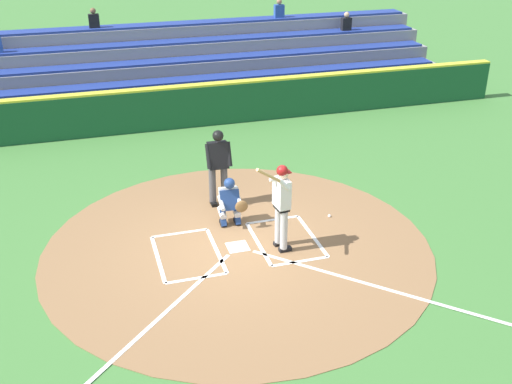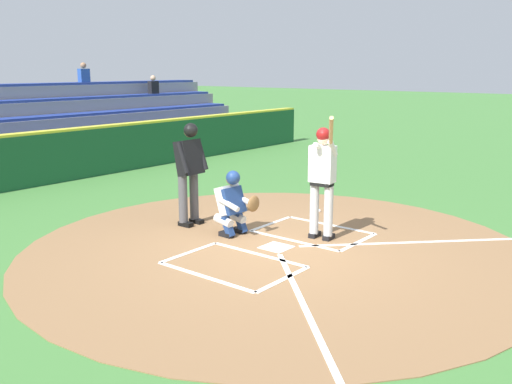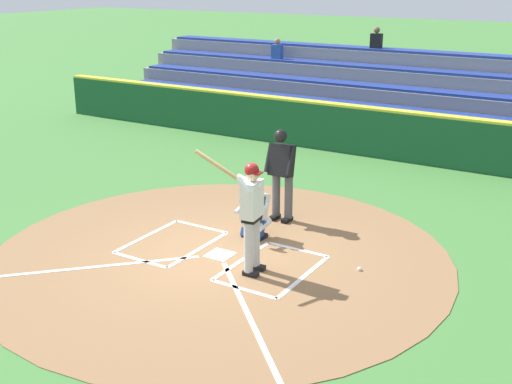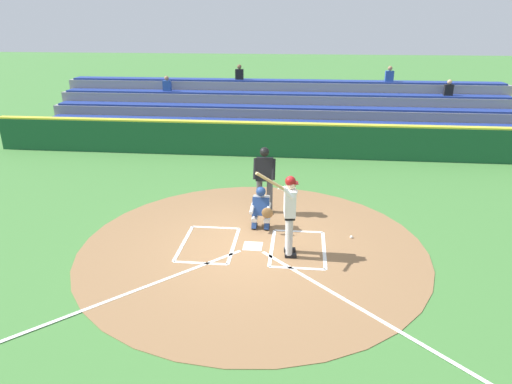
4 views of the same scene
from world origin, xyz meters
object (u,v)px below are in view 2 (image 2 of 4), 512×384
catcher (233,202)px  baseball (319,211)px  plate_umpire (189,167)px  batter (323,175)px

catcher → baseball: size_ratio=15.27×
baseball → plate_umpire: bearing=-31.0°
batter → baseball: (-1.49, -0.98, -1.06)m
batter → plate_umpire: (0.74, -2.32, -0.02)m
batter → baseball: 2.08m
batter → baseball: batter is taller
plate_umpire → baseball: (-2.23, 1.34, -1.04)m
catcher → plate_umpire: bearing=-89.3°
catcher → baseball: (-2.22, 0.33, -0.55)m
plate_umpire → baseball: plate_umpire is taller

